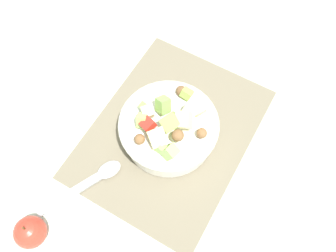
# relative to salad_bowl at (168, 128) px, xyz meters

# --- Properties ---
(ground_plane) EXTENTS (2.40, 2.40, 0.00)m
(ground_plane) POSITION_rel_salad_bowl_xyz_m (-0.01, 0.00, -0.05)
(ground_plane) COLOR silver
(placemat) EXTENTS (0.46, 0.35, 0.01)m
(placemat) POSITION_rel_salad_bowl_xyz_m (-0.01, 0.00, -0.04)
(placemat) COLOR #756B56
(placemat) RESTS_ON ground_plane
(salad_bowl) EXTENTS (0.22, 0.22, 0.12)m
(salad_bowl) POSITION_rel_salad_bowl_xyz_m (0.00, 0.00, 0.00)
(salad_bowl) COLOR white
(salad_bowl) RESTS_ON placemat
(serving_spoon) EXTENTS (0.19, 0.11, 0.01)m
(serving_spoon) POSITION_rel_salad_bowl_xyz_m (0.18, -0.09, -0.04)
(serving_spoon) COLOR #B7B7BC
(serving_spoon) RESTS_ON placemat
(whole_apple) EXTENTS (0.07, 0.07, 0.08)m
(whole_apple) POSITION_rel_salad_bowl_xyz_m (0.33, -0.13, -0.01)
(whole_apple) COLOR #BC3828
(whole_apple) RESTS_ON ground_plane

